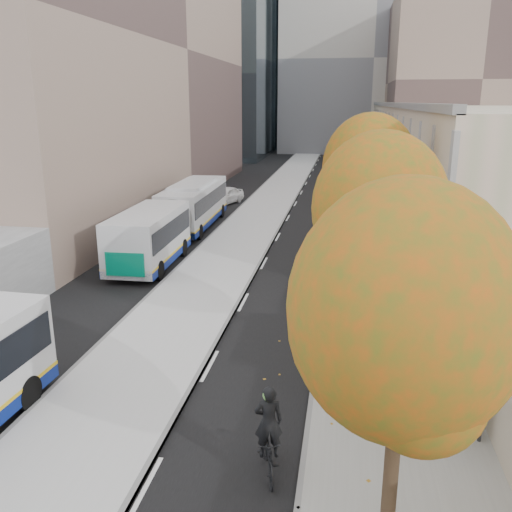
% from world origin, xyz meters
% --- Properties ---
extents(bus_platform, '(4.25, 150.00, 0.15)m').
position_xyz_m(bus_platform, '(-3.88, 35.00, 0.07)').
color(bus_platform, '#B6B6B6').
rests_on(bus_platform, ground).
extents(sidewalk, '(4.75, 150.00, 0.08)m').
position_xyz_m(sidewalk, '(4.12, 35.00, 0.04)').
color(sidewalk, gray).
rests_on(sidewalk, ground).
extents(building_tan, '(18.00, 92.00, 8.00)m').
position_xyz_m(building_tan, '(15.50, 64.00, 4.00)').
color(building_tan, '#A7A486').
rests_on(building_tan, ground).
extents(building_midrise, '(24.00, 46.00, 25.00)m').
position_xyz_m(building_midrise, '(-22.50, 41.00, 12.50)').
color(building_midrise, gray).
rests_on(building_midrise, ground).
extents(building_far_block, '(30.00, 18.00, 30.00)m').
position_xyz_m(building_far_block, '(6.00, 96.00, 15.00)').
color(building_far_block, '#9F9991').
rests_on(building_far_block, ground).
extents(bus_shelter, '(1.90, 4.40, 2.53)m').
position_xyz_m(bus_shelter, '(5.69, 10.96, 2.19)').
color(bus_shelter, '#383A3F').
rests_on(bus_shelter, sidewalk).
extents(tree_b, '(4.00, 4.00, 6.97)m').
position_xyz_m(tree_b, '(3.60, 5.00, 5.04)').
color(tree_b, black).
rests_on(tree_b, sidewalk).
extents(tree_c, '(4.20, 4.20, 7.28)m').
position_xyz_m(tree_c, '(3.60, 13.00, 5.25)').
color(tree_c, black).
rests_on(tree_c, sidewalk).
extents(tree_d, '(4.40, 4.40, 7.60)m').
position_xyz_m(tree_d, '(3.60, 22.00, 5.47)').
color(tree_d, black).
rests_on(tree_d, sidewalk).
extents(bus_far, '(3.02, 17.85, 2.97)m').
position_xyz_m(bus_far, '(-7.65, 27.89, 1.62)').
color(bus_far, silver).
rests_on(bus_far, ground).
extents(cyclist, '(0.93, 1.86, 2.29)m').
position_xyz_m(cyclist, '(1.03, 6.98, 0.85)').
color(cyclist, black).
rests_on(cyclist, ground).
extents(distant_car, '(2.99, 4.58, 1.45)m').
position_xyz_m(distant_car, '(-7.59, 40.91, 0.73)').
color(distant_car, white).
rests_on(distant_car, ground).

